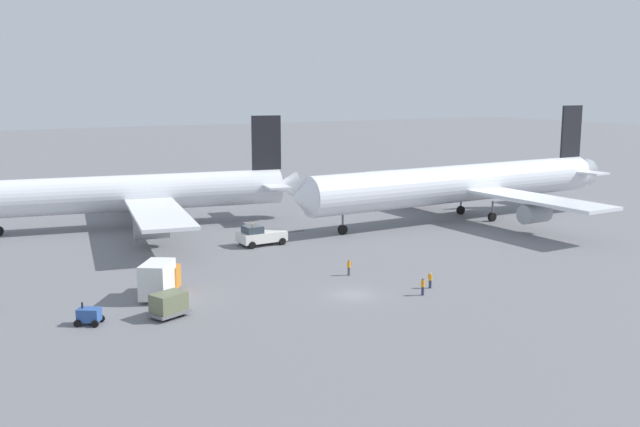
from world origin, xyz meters
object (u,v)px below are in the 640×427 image
at_px(airliner_being_pushed, 462,184).
at_px(gse_gpu_cart_small, 89,315).
at_px(gse_container_dolly_flat, 169,304).
at_px(ground_crew_ramp_agent_by_cones, 430,280).
at_px(gse_catering_truck_tall, 160,279).
at_px(airliner_at_gate_left, 135,194).
at_px(ground_crew_marshaller_foreground, 423,286).
at_px(pushback_tug, 261,235).
at_px(ground_crew_wing_walker_right, 349,267).

height_order(airliner_being_pushed, gse_gpu_cart_small, airliner_being_pushed).
xyz_separation_m(gse_container_dolly_flat, ground_crew_ramp_agent_by_cones, (25.22, -4.08, -0.35)).
relative_size(gse_catering_truck_tall, ground_crew_ramp_agent_by_cones, 3.86).
bearing_deg(airliner_being_pushed, gse_gpu_cart_small, -160.01).
distance_m(airliner_at_gate_left, ground_crew_ramp_agent_by_cones, 48.40).
xyz_separation_m(airliner_being_pushed, gse_catering_truck_tall, (-51.20, -16.51, -3.62)).
bearing_deg(gse_catering_truck_tall, airliner_being_pushed, 17.87).
bearing_deg(gse_gpu_cart_small, gse_container_dolly_flat, -12.68).
relative_size(gse_catering_truck_tall, ground_crew_marshaller_foreground, 3.73).
height_order(gse_container_dolly_flat, ground_crew_marshaller_foreground, gse_container_dolly_flat).
distance_m(pushback_tug, ground_crew_wing_walker_right, 18.09).
bearing_deg(ground_crew_wing_walker_right, gse_container_dolly_flat, -169.04).
relative_size(pushback_tug, gse_catering_truck_tall, 1.48).
xyz_separation_m(airliner_at_gate_left, ground_crew_ramp_agent_by_cones, (16.63, -45.28, -3.97)).
distance_m(gse_container_dolly_flat, gse_catering_truck_tall, 6.46).
bearing_deg(airliner_at_gate_left, gse_container_dolly_flat, -101.78).
height_order(airliner_being_pushed, gse_catering_truck_tall, airliner_being_pushed).
distance_m(airliner_at_gate_left, airliner_being_pushed, 47.50).
distance_m(airliner_being_pushed, gse_container_dolly_flat, 57.30).
bearing_deg(airliner_being_pushed, ground_crew_marshaller_foreground, -135.83).
bearing_deg(airliner_at_gate_left, ground_crew_ramp_agent_by_cones, -69.83).
bearing_deg(ground_crew_marshaller_foreground, ground_crew_wing_walker_right, 102.98).
distance_m(airliner_being_pushed, pushback_tug, 33.62).
height_order(ground_crew_ramp_agent_by_cones, ground_crew_wing_walker_right, ground_crew_wing_walker_right).
distance_m(pushback_tug, ground_crew_ramp_agent_by_cones, 26.84).
relative_size(pushback_tug, ground_crew_wing_walker_right, 5.35).
bearing_deg(ground_crew_ramp_agent_by_cones, gse_container_dolly_flat, 170.81).
xyz_separation_m(ground_crew_ramp_agent_by_cones, ground_crew_wing_walker_right, (-4.38, 8.12, 0.06)).
xyz_separation_m(gse_catering_truck_tall, ground_crew_marshaller_foreground, (21.89, -11.97, -0.90)).
distance_m(pushback_tug, gse_gpu_cart_small, 32.73).
height_order(pushback_tug, ground_crew_ramp_agent_by_cones, pushback_tug).
relative_size(airliner_at_gate_left, gse_container_dolly_flat, 13.23).
xyz_separation_m(airliner_at_gate_left, airliner_being_pushed, (43.80, -18.37, 0.58)).
distance_m(airliner_being_pushed, gse_catering_truck_tall, 53.92).
xyz_separation_m(gse_container_dolly_flat, ground_crew_marshaller_foreground, (23.08, -5.65, -0.31)).
distance_m(airliner_at_gate_left, gse_gpu_cart_small, 42.68).
relative_size(airliner_at_gate_left, airliner_being_pushed, 0.88).
bearing_deg(gse_gpu_cart_small, ground_crew_ramp_agent_by_cones, -9.90).
bearing_deg(gse_container_dolly_flat, ground_crew_marshaller_foreground, -13.75).
height_order(airliner_at_gate_left, pushback_tug, airliner_at_gate_left).
height_order(airliner_at_gate_left, ground_crew_wing_walker_right, airliner_at_gate_left).
distance_m(gse_gpu_cart_small, ground_crew_marshaller_foreground, 30.32).
distance_m(ground_crew_marshaller_foreground, ground_crew_wing_walker_right, 9.94).
bearing_deg(ground_crew_ramp_agent_by_cones, pushback_tug, 103.34).
distance_m(ground_crew_ramp_agent_by_cones, ground_crew_marshaller_foreground, 2.66).
xyz_separation_m(airliner_at_gate_left, ground_crew_marshaller_foreground, (14.49, -46.85, -3.94)).
xyz_separation_m(pushback_tug, gse_catering_truck_tall, (-17.85, -15.71, 0.55)).
bearing_deg(ground_crew_marshaller_foreground, airliner_at_gate_left, 107.18).
height_order(airliner_being_pushed, ground_crew_wing_walker_right, airliner_being_pushed).
distance_m(airliner_at_gate_left, gse_container_dolly_flat, 42.24).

